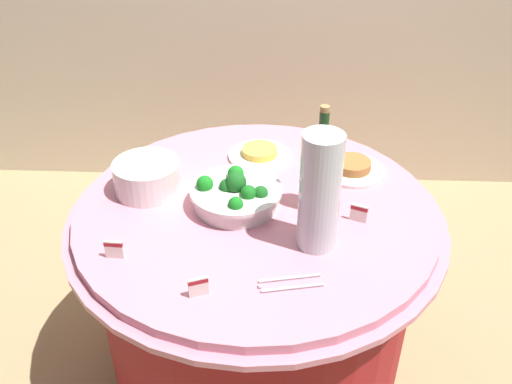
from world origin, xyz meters
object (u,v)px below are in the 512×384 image
Objects in this scene: food_plate_fried_egg at (259,154)px; label_placard_front at (114,248)px; food_plate_peanuts at (352,168)px; label_placard_mid at (359,212)px; broccoli_bowl at (236,193)px; label_placard_rear at (198,286)px; plate_stack at (147,177)px; wine_bottle at (320,172)px; decorative_fruit_vase at (319,195)px; serving_tongs at (288,283)px.

label_placard_front is at bearing -123.46° from food_plate_fried_egg.
label_placard_front is (-0.68, -0.47, 0.02)m from food_plate_peanuts.
label_placard_mid is at bearing -49.73° from food_plate_fried_egg.
food_plate_fried_egg is (0.06, 0.29, -0.03)m from broccoli_bowl.
plate_stack is at bearing 115.58° from label_placard_rear.
broccoli_bowl reaches higher than food_plate_fried_egg.
broccoli_bowl is at bearing -13.35° from plate_stack.
wine_bottle is at bearing -8.07° from plate_stack.
plate_stack is at bearing 168.18° from label_placard_mid.
decorative_fruit_vase is 1.55× the size of food_plate_fried_egg.
wine_bottle is 0.16m from label_placard_mid.
food_plate_fried_egg is at bearing 165.24° from food_plate_peanuts.
wine_bottle reaches higher than food_plate_peanuts.
label_placard_mid reaches higher than food_plate_peanuts.
food_plate_fried_egg is 0.70m from label_placard_rear.
food_plate_fried_egg is 0.47m from label_placard_mid.
food_plate_peanuts is at bearing 60.20° from wine_bottle.
broccoli_bowl is 0.26m from wine_bottle.
food_plate_peanuts is (0.22, 0.56, 0.01)m from serving_tongs.
broccoli_bowl is at bearing 114.42° from serving_tongs.
wine_bottle reaches higher than label_placard_rear.
label_placard_mid is at bearing 40.45° from decorative_fruit_vase.
food_plate_fried_egg is at bearing 130.27° from label_placard_mid.
decorative_fruit_vase is 0.39m from label_placard_rear.
label_placard_mid is at bearing 16.22° from label_placard_front.
label_placard_front is (-0.31, -0.26, -0.01)m from broccoli_bowl.
plate_stack reaches higher than label_placard_front.
decorative_fruit_vase reaches higher than label_placard_rear.
serving_tongs is at bearing -126.41° from label_placard_mid.
food_plate_fried_egg is at bearing 32.99° from plate_stack.
label_placard_rear is (-0.31, -0.39, -0.10)m from wine_bottle.
serving_tongs is at bearing -114.52° from decorative_fruit_vase.
broccoli_bowl is 0.37m from label_placard_mid.
plate_stack is at bearing 171.93° from wine_bottle.
broccoli_bowl is at bearing 40.61° from label_placard_front.
wine_bottle is 0.37m from food_plate_fried_egg.
serving_tongs is at bearing -81.24° from food_plate_fried_egg.
decorative_fruit_vase is at bearing 8.96° from label_placard_front.
label_placard_front reaches higher than food_plate_peanuts.
label_placard_front is at bearing -163.78° from label_placard_mid.
plate_stack is at bearing -167.91° from food_plate_peanuts.
food_plate_fried_egg is at bearing 78.47° from broccoli_bowl.
label_placard_rear is (-0.43, -0.33, 0.00)m from label_placard_mid.
food_plate_peanuts is at bearing 68.85° from serving_tongs.
decorative_fruit_vase reaches higher than food_plate_peanuts.
serving_tongs is 3.05× the size of label_placard_front.
food_plate_peanuts is at bearing 12.09° from plate_stack.
decorative_fruit_vase is 0.52m from food_plate_fried_egg.
broccoli_bowl is 0.43m from food_plate_peanuts.
plate_stack is 0.66m from label_placard_mid.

